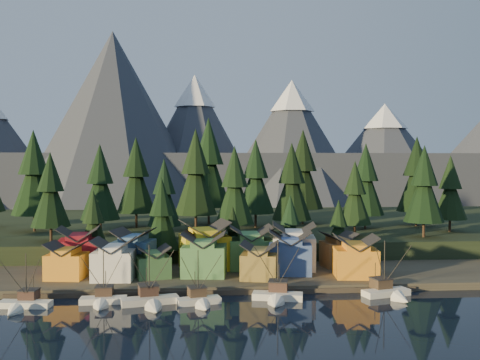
{
  "coord_description": "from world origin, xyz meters",
  "views": [
    {
      "loc": [
        -3.21,
        -88.06,
        26.0
      ],
      "look_at": [
        5.98,
        30.0,
        21.87
      ],
      "focal_mm": 40.0,
      "sensor_mm": 36.0,
      "label": 1
    }
  ],
  "objects": [
    {
      "name": "dock",
      "position": [
        0.0,
        16.5,
        0.5
      ],
      "size": [
        80.0,
        4.0,
        1.0
      ],
      "primitive_type": "cube",
      "color": "#483D33",
      "rests_on": "ground"
    },
    {
      "name": "house_back_4",
      "position": [
        18.41,
        31.62,
        6.94
      ],
      "size": [
        10.7,
        10.38,
        10.37
      ],
      "rotation": [
        0.0,
        0.0,
        -0.14
      ],
      "color": "silver",
      "rests_on": "shore_strip"
    },
    {
      "name": "boat_1",
      "position": [
        -20.65,
        9.75,
        2.13
      ],
      "size": [
        8.66,
        9.39,
        10.79
      ],
      "rotation": [
        0.0,
        0.0,
        0.04
      ],
      "color": "silver",
      "rests_on": "ground"
    },
    {
      "name": "tree_hill_14",
      "position": [
        64.0,
        72.0,
        21.19
      ],
      "size": [
        11.93,
        11.93,
        27.79
      ],
      "color": "#332319",
      "rests_on": "hillside"
    },
    {
      "name": "house_back_3",
      "position": [
        8.57,
        32.79,
        6.66
      ],
      "size": [
        9.69,
        8.63,
        9.82
      ],
      "rotation": [
        0.0,
        0.0,
        -0.01
      ],
      "color": "#427B45",
      "rests_on": "shore_strip"
    },
    {
      "name": "tree_hill_8",
      "position": [
        14.0,
        72.0,
        20.61
      ],
      "size": [
        11.47,
        11.47,
        26.73
      ],
      "color": "#332319",
      "rests_on": "hillside"
    },
    {
      "name": "tree_hill_11",
      "position": [
        38.0,
        50.0,
        17.06
      ],
      "size": [
        8.69,
        8.69,
        20.24
      ],
      "color": "#332319",
      "rests_on": "hillside"
    },
    {
      "name": "hillside",
      "position": [
        0.0,
        90.0,
        3.0
      ],
      "size": [
        420.0,
        100.0,
        6.0
      ],
      "primitive_type": "cube",
      "color": "black",
      "rests_on": "ground"
    },
    {
      "name": "ground",
      "position": [
        0.0,
        0.0,
        0.0
      ],
      "size": [
        500.0,
        500.0,
        0.0
      ],
      "primitive_type": "plane",
      "color": "black",
      "rests_on": "ground"
    },
    {
      "name": "house_back_2",
      "position": [
        -1.88,
        32.82,
        7.27
      ],
      "size": [
        12.14,
        11.5,
        10.98
      ],
      "rotation": [
        0.0,
        0.0,
        0.22
      ],
      "color": "gold",
      "rests_on": "shore_strip"
    },
    {
      "name": "tree_shore_1",
      "position": [
        -12.0,
        40.0,
        12.85
      ],
      "size": [
        8.91,
        8.91,
        20.76
      ],
      "color": "#332319",
      "rests_on": "shore_strip"
    },
    {
      "name": "tree_hill_13",
      "position": [
        56.0,
        48.0,
        19.31
      ],
      "size": [
        10.45,
        10.45,
        24.35
      ],
      "color": "#332319",
      "rests_on": "hillside"
    },
    {
      "name": "tree_hill_12",
      "position": [
        46.0,
        66.0,
        19.9
      ],
      "size": [
        10.91,
        10.91,
        25.42
      ],
      "color": "#332319",
      "rests_on": "hillside"
    },
    {
      "name": "tree_hill_10",
      "position": [
        30.0,
        80.0,
        22.5
      ],
      "size": [
        12.96,
        12.96,
        30.18
      ],
      "color": "#332319",
      "rests_on": "hillside"
    },
    {
      "name": "house_front_1",
      "position": [
        -20.76,
        23.53,
        5.98
      ],
      "size": [
        8.67,
        8.36,
        8.52
      ],
      "rotation": [
        0.0,
        0.0,
        -0.06
      ],
      "color": "white",
      "rests_on": "shore_strip"
    },
    {
      "name": "tree_hill_4",
      "position": [
        -22.0,
        75.0,
        21.01
      ],
      "size": [
        11.78,
        11.78,
        27.45
      ],
      "color": "#332319",
      "rests_on": "hillside"
    },
    {
      "name": "house_back_1",
      "position": [
        -17.77,
        32.44,
        6.4
      ],
      "size": [
        9.94,
        10.01,
        9.34
      ],
      "rotation": [
        0.0,
        0.0,
        -0.22
      ],
      "color": "#3A5F8A",
      "rests_on": "shore_strip"
    },
    {
      "name": "house_back_0",
      "position": [
        -30.17,
        34.26,
        6.58
      ],
      "size": [
        9.6,
        9.28,
        9.67
      ],
      "rotation": [
        0.0,
        0.0,
        0.09
      ],
      "color": "maroon",
      "rests_on": "shore_strip"
    },
    {
      "name": "house_front_2",
      "position": [
        -12.87,
        25.1,
        4.99
      ],
      "size": [
        8.28,
        8.32,
        6.64
      ],
      "rotation": [
        0.0,
        0.0,
        0.26
      ],
      "color": "#426E3B",
      "rests_on": "shore_strip"
    },
    {
      "name": "tree_hill_1",
      "position": [
        -50.0,
        68.0,
        21.9
      ],
      "size": [
        12.48,
        12.48,
        29.08
      ],
      "color": "#332319",
      "rests_on": "hillside"
    },
    {
      "name": "tree_hill_15",
      "position": [
        0.0,
        82.0,
        24.54
      ],
      "size": [
        14.55,
        14.55,
        33.9
      ],
      "color": "#332319",
      "rests_on": "hillside"
    },
    {
      "name": "tree_shore_4",
      "position": [
        31.0,
        40.0,
        9.79
      ],
      "size": [
        6.52,
        6.52,
        15.18
      ],
      "color": "#332319",
      "rests_on": "shore_strip"
    },
    {
      "name": "tree_shore_0",
      "position": [
        -28.0,
        40.0,
        11.2
      ],
      "size": [
        7.63,
        7.63,
        17.77
      ],
      "color": "#332319",
      "rests_on": "shore_strip"
    },
    {
      "name": "boat_2",
      "position": [
        -11.83,
        8.35,
        2.24
      ],
      "size": [
        11.07,
        11.61,
        11.97
      ],
      "rotation": [
        0.0,
        0.0,
        0.24
      ],
      "color": "beige",
      "rests_on": "ground"
    },
    {
      "name": "house_back_5",
      "position": [
        29.26,
        33.32,
        5.7
      ],
      "size": [
        8.12,
        8.2,
        8.01
      ],
      "rotation": [
        0.0,
        0.0,
        0.15
      ],
      "color": "#946234",
      "rests_on": "shore_strip"
    },
    {
      "name": "tree_hill_7",
      "position": [
        6.0,
        48.0,
        19.14
      ],
      "size": [
        10.32,
        10.32,
        24.04
      ],
      "color": "#332319",
      "rests_on": "hillside"
    },
    {
      "name": "mountain_ridge",
      "position": [
        -4.2,
        213.59,
        26.06
      ],
      "size": [
        560.0,
        190.0,
        90.0
      ],
      "color": "#424655",
      "rests_on": "ground"
    },
    {
      "name": "house_front_0",
      "position": [
        -30.79,
        25.42,
        5.48
      ],
      "size": [
        8.42,
        8.06,
        7.58
      ],
      "rotation": [
        0.0,
        0.0,
        -0.13
      ],
      "color": "orange",
      "rests_on": "shore_strip"
    },
    {
      "name": "house_front_6",
      "position": [
        30.0,
        22.27,
        6.09
      ],
      "size": [
        9.63,
        9.2,
        8.74
      ],
      "rotation": [
        0.0,
        0.0,
        -0.11
      ],
      "color": "orange",
      "rests_on": "shore_strip"
    },
    {
      "name": "boat_0",
      "position": [
        -34.26,
        7.94,
        1.99
      ],
      "size": [
        9.73,
        10.41,
        10.65
      ],
      "rotation": [
        0.0,
        0.0,
        -0.12
      ],
      "color": "white",
      "rests_on": "ground"
    },
    {
      "name": "tree_hill_9",
      "position": [
        22.0,
        55.0,
        19.74
      ],
      "size": [
        10.79,
        10.79,
        25.13
      ],
      "color": "#332319",
      "rests_on": "hillside"
    },
    {
      "name": "house_front_4",
      "position": [
        9.42,
        22.27,
        5.48
      ],
      "size": [
        8.87,
        9.32,
        7.57
      ],
      "rotation": [
        0.0,
        0.0,
        -0.21
      ],
      "color": "olive",
      "rests_on": "shore_strip"
    },
    {
      "name": "house_front_3",
      "position": [
        -2.05,
        26.0,
        6.42
      ],
      "size": [
        10.15,
        9.77,
        9.37
      ],
      "rotation": [
        0.0,
        0.0,
        -0.12
      ],
      "color": "#498045",
      "rests_on": "shore_strip"
    },
    {
      "name": "house_front_5",
      "position": [
        16.62,
        26.66,
        6.48
      ],
      "size": [
        9.99,
        9.28,
        9.49
      ],
      "rotation": [
        0.0,
        0.0,
        -0.12
      ],
      "color": "#3C548E",
      "rests_on": "shore_strip"
    },
    {
      "name": "boat_6",
      "position": [
        33.24,
        10.91,
        2.33
      ],
      "size": [
        10.01,
        10.59,
        11.86
      ],
      "rotation": [
        0.0,
        0.0,
        0.28
      ],
      "color": "white",
      "rests_on": "ground"
    },
    {
      "name": "tree_shore_2",
      "position": [
        5.0,
        40.0,
        9.03
      ],
      "size": [
        5.92,
        5.92,
        13.8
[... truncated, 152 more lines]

